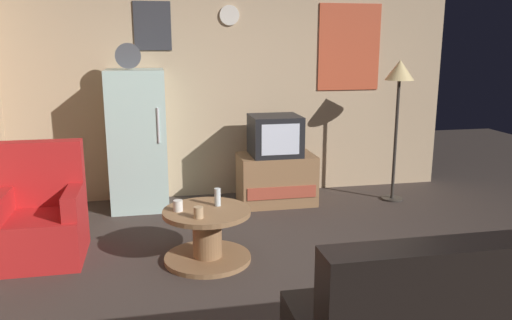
% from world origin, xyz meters
% --- Properties ---
extents(ground_plane, '(12.00, 12.00, 0.00)m').
position_xyz_m(ground_plane, '(0.00, 0.00, 0.00)').
color(ground_plane, '#3D332D').
extents(wall_with_art, '(5.20, 0.12, 2.61)m').
position_xyz_m(wall_with_art, '(0.01, 2.45, 1.31)').
color(wall_with_art, tan).
rests_on(wall_with_art, ground_plane).
extents(fridge, '(0.60, 0.62, 1.77)m').
position_xyz_m(fridge, '(-1.09, 2.09, 0.75)').
color(fridge, silver).
rests_on(fridge, ground_plane).
extents(tv_stand, '(0.84, 0.53, 0.56)m').
position_xyz_m(tv_stand, '(0.40, 1.92, 0.28)').
color(tv_stand, '#8E6642').
rests_on(tv_stand, ground_plane).
extents(crt_tv, '(0.54, 0.51, 0.44)m').
position_xyz_m(crt_tv, '(0.38, 1.92, 0.78)').
color(crt_tv, black).
rests_on(crt_tv, tv_stand).
extents(standing_lamp, '(0.32, 0.32, 1.59)m').
position_xyz_m(standing_lamp, '(1.75, 1.78, 1.36)').
color(standing_lamp, '#332D28').
rests_on(standing_lamp, ground_plane).
extents(coffee_table, '(0.72, 0.72, 0.44)m').
position_xyz_m(coffee_table, '(-0.53, 0.51, 0.22)').
color(coffee_table, '#8E6642').
rests_on(coffee_table, ground_plane).
extents(wine_glass, '(0.05, 0.05, 0.15)m').
position_xyz_m(wine_glass, '(-0.42, 0.60, 0.52)').
color(wine_glass, silver).
rests_on(wine_glass, coffee_table).
extents(mug_ceramic_white, '(0.08, 0.08, 0.09)m').
position_xyz_m(mug_ceramic_white, '(-0.76, 0.52, 0.49)').
color(mug_ceramic_white, silver).
rests_on(mug_ceramic_white, coffee_table).
extents(mug_ceramic_tan, '(0.08, 0.08, 0.09)m').
position_xyz_m(mug_ceramic_tan, '(-0.61, 0.32, 0.49)').
color(mug_ceramic_tan, tan).
rests_on(mug_ceramic_tan, coffee_table).
extents(armchair, '(0.68, 0.68, 0.96)m').
position_xyz_m(armchair, '(-1.88, 0.87, 0.34)').
color(armchair, red).
rests_on(armchair, ground_plane).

